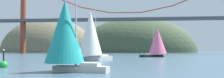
{
  "coord_description": "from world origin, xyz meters",
  "views": [
    {
      "loc": [
        5.84,
        -27.11,
        2.5
      ],
      "look_at": [
        0.0,
        28.19,
        4.64
      ],
      "focal_mm": 39.6,
      "sensor_mm": 36.0,
      "label": 1
    }
  ],
  "objects_px": {
    "sailboat_white_mainsail": "(91,35)",
    "sailboat_pink_spinnaker": "(157,42)",
    "sailboat_teal_sail": "(66,33)",
    "channel_buoy": "(3,65)"
  },
  "relations": [
    {
      "from": "sailboat_white_mainsail",
      "to": "sailboat_teal_sail",
      "type": "bearing_deg",
      "value": -85.34
    },
    {
      "from": "sailboat_teal_sail",
      "to": "sailboat_pink_spinnaker",
      "type": "height_order",
      "value": "sailboat_pink_spinnaker"
    },
    {
      "from": "sailboat_teal_sail",
      "to": "sailboat_pink_spinnaker",
      "type": "relative_size",
      "value": 0.91
    },
    {
      "from": "sailboat_pink_spinnaker",
      "to": "channel_buoy",
      "type": "distance_m",
      "value": 49.47
    },
    {
      "from": "sailboat_pink_spinnaker",
      "to": "channel_buoy",
      "type": "relative_size",
      "value": 3.68
    },
    {
      "from": "sailboat_white_mainsail",
      "to": "channel_buoy",
      "type": "bearing_deg",
      "value": -111.91
    },
    {
      "from": "sailboat_white_mainsail",
      "to": "channel_buoy",
      "type": "height_order",
      "value": "sailboat_white_mainsail"
    },
    {
      "from": "sailboat_white_mainsail",
      "to": "sailboat_pink_spinnaker",
      "type": "distance_m",
      "value": 28.29
    },
    {
      "from": "sailboat_white_mainsail",
      "to": "sailboat_pink_spinnaker",
      "type": "bearing_deg",
      "value": 56.77
    },
    {
      "from": "sailboat_pink_spinnaker",
      "to": "sailboat_white_mainsail",
      "type": "bearing_deg",
      "value": -123.23
    }
  ]
}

